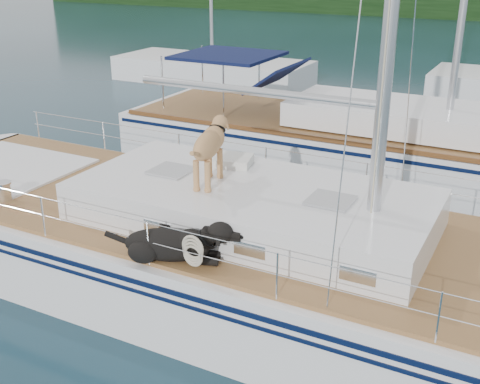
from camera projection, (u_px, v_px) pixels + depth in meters
The scene contains 4 objects.
ground at pixel (207, 282), 9.74m from camera, with size 120.00×120.00×0.00m, color black.
main_sailboat at pixel (211, 246), 9.44m from camera, with size 12.00×3.92×14.01m.
neighbor_sailboat at pixel (347, 143), 14.74m from camera, with size 11.00×3.50×13.30m.
bg_boat_west at pixel (212, 71), 24.53m from camera, with size 8.00×3.00×11.65m.
Camera 1 is at (4.41, -7.28, 4.98)m, focal length 45.00 mm.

